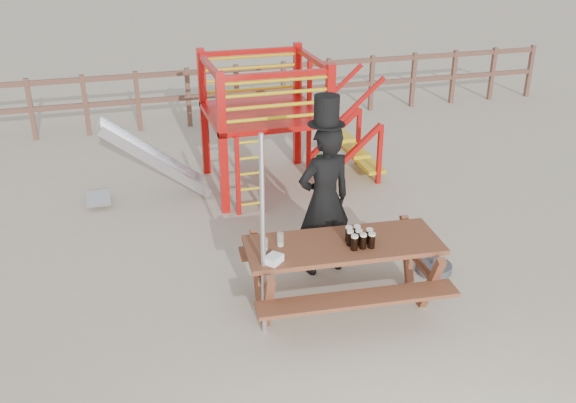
% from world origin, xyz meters
% --- Properties ---
extents(ground, '(60.00, 60.00, 0.00)m').
position_xyz_m(ground, '(0.00, 0.00, 0.00)').
color(ground, tan).
rests_on(ground, ground).
extents(back_fence, '(15.09, 0.09, 1.20)m').
position_xyz_m(back_fence, '(0.00, 7.00, 0.74)').
color(back_fence, brown).
rests_on(back_fence, ground).
extents(playground_fort, '(4.71, 1.84, 2.10)m').
position_xyz_m(playground_fort, '(0.12, 3.58, 1.07)').
color(playground_fort, '#B30E0B').
rests_on(playground_fort, ground).
extents(picnic_table, '(2.23, 1.63, 0.82)m').
position_xyz_m(picnic_table, '(0.17, -0.00, 0.52)').
color(picnic_table, brown).
rests_on(picnic_table, ground).
extents(man_with_hat, '(0.76, 0.57, 2.23)m').
position_xyz_m(man_with_hat, '(0.23, 0.82, 1.00)').
color(man_with_hat, black).
rests_on(man_with_hat, ground).
extents(metal_pole, '(0.05, 0.05, 2.23)m').
position_xyz_m(metal_pole, '(-0.78, -0.22, 1.11)').
color(metal_pole, '#B2B2B7').
rests_on(metal_pole, ground).
extents(parasol_base, '(0.45, 0.45, 0.19)m').
position_xyz_m(parasol_base, '(1.54, 0.39, 0.05)').
color(parasol_base, '#3B3B40').
rests_on(parasol_base, ground).
extents(paper_bag, '(0.23, 0.22, 0.08)m').
position_xyz_m(paper_bag, '(-0.67, -0.20, 0.86)').
color(paper_bag, white).
rests_on(paper_bag, picnic_table).
extents(stout_pints, '(0.29, 0.29, 0.17)m').
position_xyz_m(stout_pints, '(0.31, -0.09, 0.91)').
color(stout_pints, black).
rests_on(stout_pints, picnic_table).
extents(empty_glasses, '(0.27, 0.14, 0.15)m').
position_xyz_m(empty_glasses, '(-0.60, 0.10, 0.89)').
color(empty_glasses, silver).
rests_on(empty_glasses, picnic_table).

